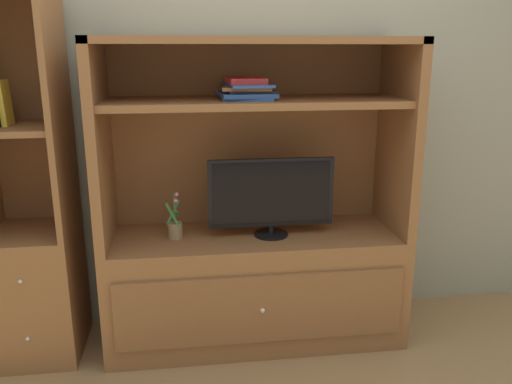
{
  "coord_description": "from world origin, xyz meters",
  "views": [
    {
      "loc": [
        -0.36,
        -2.26,
        1.59
      ],
      "look_at": [
        0.0,
        0.35,
        0.86
      ],
      "focal_mm": 36.65,
      "sensor_mm": 36.0,
      "label": 1
    }
  ],
  "objects_px": {
    "tv_monitor": "(271,195)",
    "magazine_stack": "(246,89)",
    "potted_plant": "(175,228)",
    "bookshelf_tall": "(32,244)",
    "media_console": "(255,251)"
  },
  "relations": [
    {
      "from": "potted_plant",
      "to": "bookshelf_tall",
      "type": "xyz_separation_m",
      "value": [
        -0.74,
        0.01,
        -0.05
      ]
    },
    {
      "from": "magazine_stack",
      "to": "bookshelf_tall",
      "type": "xyz_separation_m",
      "value": [
        -1.12,
        0.01,
        -0.78
      ]
    },
    {
      "from": "tv_monitor",
      "to": "bookshelf_tall",
      "type": "height_order",
      "value": "bookshelf_tall"
    },
    {
      "from": "tv_monitor",
      "to": "media_console",
      "type": "bearing_deg",
      "value": 152.15
    },
    {
      "from": "media_console",
      "to": "bookshelf_tall",
      "type": "xyz_separation_m",
      "value": [
        -1.16,
        0.0,
        0.1
      ]
    },
    {
      "from": "magazine_stack",
      "to": "bookshelf_tall",
      "type": "relative_size",
      "value": 0.19
    },
    {
      "from": "tv_monitor",
      "to": "bookshelf_tall",
      "type": "distance_m",
      "value": 1.27
    },
    {
      "from": "tv_monitor",
      "to": "magazine_stack",
      "type": "relative_size",
      "value": 1.89
    },
    {
      "from": "potted_plant",
      "to": "bookshelf_tall",
      "type": "height_order",
      "value": "bookshelf_tall"
    },
    {
      "from": "potted_plant",
      "to": "magazine_stack",
      "type": "distance_m",
      "value": 0.82
    },
    {
      "from": "media_console",
      "to": "potted_plant",
      "type": "bearing_deg",
      "value": -178.35
    },
    {
      "from": "media_console",
      "to": "magazine_stack",
      "type": "bearing_deg",
      "value": -164.69
    },
    {
      "from": "media_console",
      "to": "magazine_stack",
      "type": "relative_size",
      "value": 4.63
    },
    {
      "from": "tv_monitor",
      "to": "potted_plant",
      "type": "bearing_deg",
      "value": 176.4
    },
    {
      "from": "tv_monitor",
      "to": "magazine_stack",
      "type": "bearing_deg",
      "value": 165.48
    }
  ]
}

